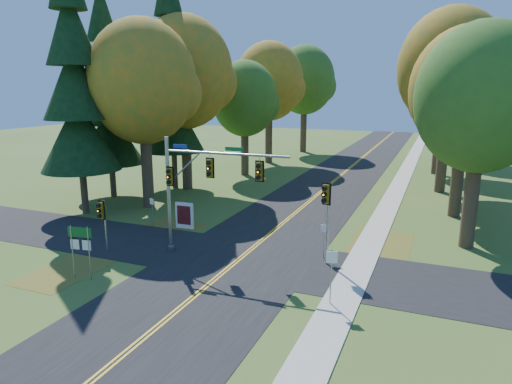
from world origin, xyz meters
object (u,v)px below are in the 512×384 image
at_px(east_signal_pole, 327,203).
at_px(route_sign_cluster, 80,242).
at_px(info_kiosk, 184,216).
at_px(traffic_mast, 196,181).

relative_size(east_signal_pole, route_sign_cluster, 1.65).
xyz_separation_m(east_signal_pole, info_kiosk, (-10.17, 2.76, -2.50)).
height_order(traffic_mast, east_signal_pole, traffic_mast).
distance_m(east_signal_pole, info_kiosk, 10.83).
bearing_deg(route_sign_cluster, east_signal_pole, 21.40).
bearing_deg(info_kiosk, traffic_mast, -53.49).
height_order(east_signal_pole, info_kiosk, east_signal_pole).
relative_size(traffic_mast, east_signal_pole, 1.62).
bearing_deg(traffic_mast, east_signal_pole, 8.51).
relative_size(route_sign_cluster, info_kiosk, 1.55).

